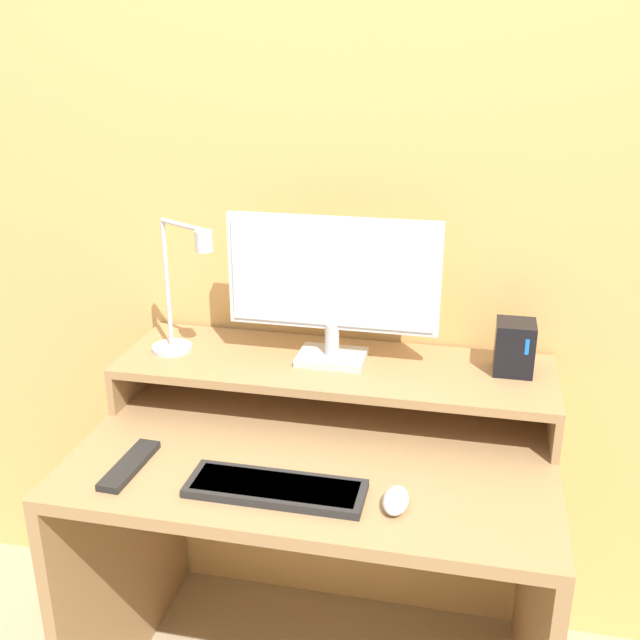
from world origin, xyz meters
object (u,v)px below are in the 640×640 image
at_px(mouse, 396,500).
at_px(keyboard, 276,488).
at_px(router_dock, 514,347).
at_px(remote_control, 130,465).
at_px(monitor, 332,282).
at_px(desk_lamp, 181,298).

bearing_deg(mouse, keyboard, -179.65).
xyz_separation_m(router_dock, remote_control, (-0.81, -0.42, -0.18)).
xyz_separation_m(mouse, remote_control, (-0.59, 0.02, -0.01)).
bearing_deg(remote_control, router_dock, 27.47).
bearing_deg(router_dock, monitor, -176.49).
bearing_deg(monitor, desk_lamp, -172.24).
relative_size(desk_lamp, remote_control, 1.74).
distance_m(mouse, remote_control, 0.59).
bearing_deg(keyboard, router_dock, 42.97).
bearing_deg(remote_control, desk_lamp, 90.43).
distance_m(desk_lamp, router_dock, 0.83).
bearing_deg(remote_control, keyboard, -3.42).
xyz_separation_m(desk_lamp, keyboard, (0.34, -0.37, -0.27)).
xyz_separation_m(desk_lamp, router_dock, (0.82, 0.08, -0.09)).
bearing_deg(monitor, mouse, -62.50).
bearing_deg(keyboard, monitor, 85.37).
relative_size(desk_lamp, router_dock, 2.73).
height_order(router_dock, remote_control, router_dock).
distance_m(monitor, keyboard, 0.53).
bearing_deg(router_dock, mouse, -117.12).
distance_m(monitor, router_dock, 0.47).
height_order(mouse, remote_control, mouse).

